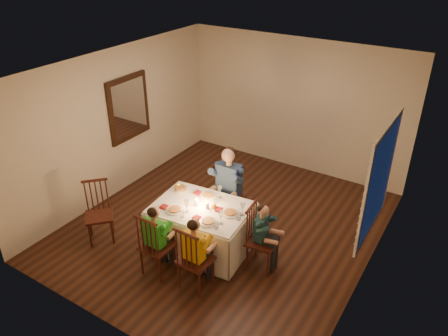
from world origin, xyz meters
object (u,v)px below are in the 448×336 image
Objects in this scene: chair_near_left at (159,271)px; chair_extra at (103,239)px; chair_adult at (228,220)px; serving_bowl at (180,189)px; chair_near_right at (197,285)px; adult at (228,220)px; dining_table at (202,219)px; child_green at (159,271)px; chair_end at (261,266)px; child_teal at (261,266)px; child_yellow at (197,285)px.

chair_near_left is 1.22m from chair_extra.
chair_adult is 1.10m from serving_bowl.
chair_near_right is 0.75× the size of adult.
dining_table is 1.38× the size of child_green.
dining_table reaches higher than chair_end.
chair_near_right is 1.00m from chair_end.
dining_table is 1.46× the size of child_teal.
dining_table is 1.10m from chair_end.
adult is (0.18, 1.57, 0.00)m from chair_near_left.
child_yellow reaches higher than chair_extra.
child_yellow is (0.00, 0.00, 0.00)m from chair_near_right.
child_yellow is 1.51m from serving_bowl.
chair_near_left is at bearing -97.63° from chair_adult.
child_green is (-1.17, -0.88, 0.00)m from chair_end.
chair_adult is at bearing -0.05° from chair_extra.
child_yellow is (-0.56, -0.83, 0.00)m from chair_end.
dining_table is 0.96m from chair_adult.
chair_extra is 1.22m from child_green.
serving_bowl is at bearing 80.80° from chair_end.
chair_adult is 0.97× the size of child_teal.
dining_table is at bearing -21.46° from chair_extra.
chair_near_right is at bearing -48.04° from chair_extra.
child_yellow is at bearing -174.57° from child_green.
child_green is at bearing -111.10° from dining_table.
child_yellow is at bearing -66.38° from dining_table.
serving_bowl reaches higher than child_teal.
serving_bowl is at bearing -70.92° from child_green.
chair_end is 0.00m from child_teal.
serving_bowl is (-0.53, 0.19, 0.24)m from dining_table.
chair_near_right is at bearing -66.38° from dining_table.
adult is 1.29× the size of child_teal.
adult reaches higher than chair_near_left.
adult is (-1.00, 0.70, 0.00)m from chair_end.
child_green reaches higher than chair_near_right.
dining_table is 0.95m from child_green.
chair_end is 1.46m from child_green.
child_green reaches higher than child_teal.
child_yellow is 1.00m from child_teal.
serving_bowl is at bearing 80.80° from child_teal.
chair_near_right reaches higher than chair_extra.
child_teal reaches higher than chair_adult.
dining_table is 0.98m from child_yellow.
child_yellow is (0.44, -1.52, 0.00)m from adult.
chair_extra is 0.90× the size of child_yellow.
chair_near_right is at bearing -174.57° from chair_near_left.
chair_extra is at bearing 102.14° from child_teal.
chair_near_right is 1.83m from chair_extra.
chair_adult is 1.22m from chair_end.
dining_table is at bearing -104.65° from child_green.
chair_adult is at bearing -72.83° from child_yellow.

